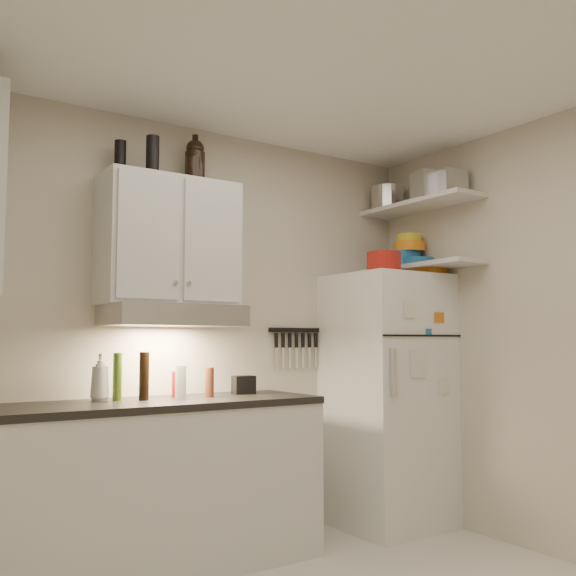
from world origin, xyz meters
TOP-DOWN VIEW (x-y plane):
  - ceiling at (0.00, 0.00)m, footprint 3.20×3.00m
  - back_wall at (0.00, 1.51)m, footprint 3.20×0.02m
  - right_wall at (1.61, 0.00)m, footprint 0.02×3.00m
  - base_cabinet at (-0.55, 1.20)m, footprint 2.10×0.60m
  - countertop at (-0.55, 1.20)m, footprint 2.10×0.62m
  - upper_cabinet at (-0.30, 1.33)m, footprint 0.80×0.33m
  - range_hood at (-0.30, 1.27)m, footprint 0.76×0.46m
  - fridge at (1.25, 1.16)m, footprint 0.70×0.68m
  - shelf_hi at (1.45, 1.02)m, footprint 0.30×0.95m
  - shelf_lo at (1.45, 1.02)m, footprint 0.30×0.95m
  - knife_strip at (0.70, 1.49)m, footprint 0.42×0.02m
  - dutch_oven at (1.08, 0.99)m, footprint 0.27×0.27m
  - book_stack at (1.47, 0.99)m, footprint 0.24×0.27m
  - spice_jar at (1.38, 1.18)m, footprint 0.07×0.07m
  - stock_pot at (1.44, 1.34)m, footprint 0.25×0.25m
  - tin_a at (1.39, 0.88)m, footprint 0.21×0.19m
  - tin_b at (1.48, 0.76)m, footprint 0.21×0.21m
  - bowl_teal at (1.47, 1.23)m, footprint 0.28×0.28m
  - bowl_orange at (1.49, 1.17)m, footprint 0.23×0.23m
  - bowl_yellow at (1.49, 1.17)m, footprint 0.18×0.18m
  - plates at (1.49, 1.08)m, footprint 0.30×0.30m
  - growler_a at (-0.14, 1.36)m, footprint 0.12×0.12m
  - growler_b at (-0.12, 1.38)m, footprint 0.14×0.14m
  - thermos_a at (-0.44, 1.26)m, footprint 0.08×0.08m
  - thermos_b at (-0.59, 1.37)m, footprint 0.08×0.08m
  - soap_bottle at (-0.70, 1.32)m, footprint 0.13×0.14m
  - pepper_mill at (-0.09, 1.22)m, footprint 0.07×0.07m
  - oil_bottle at (-0.61, 1.29)m, footprint 0.06×0.06m
  - vinegar_bottle at (-0.48, 1.24)m, footprint 0.07×0.07m
  - clear_bottle at (-0.27, 1.22)m, footprint 0.08×0.08m
  - red_jar at (-0.24, 1.31)m, footprint 0.09×0.09m
  - caddy at (0.19, 1.30)m, footprint 0.14×0.11m

SIDE VIEW (x-z plane):
  - base_cabinet at x=-0.55m, z-range 0.00..0.88m
  - fridge at x=1.25m, z-range 0.00..1.70m
  - countertop at x=-0.55m, z-range 0.88..0.92m
  - caddy at x=0.19m, z-range 0.92..1.03m
  - red_jar at x=-0.24m, z-range 0.92..1.07m
  - pepper_mill at x=-0.09m, z-range 0.92..1.09m
  - clear_bottle at x=-0.27m, z-range 0.92..1.11m
  - oil_bottle at x=-0.61m, z-range 0.92..1.18m
  - vinegar_bottle at x=-0.48m, z-range 0.92..1.18m
  - soap_bottle at x=-0.70m, z-range 0.92..1.21m
  - back_wall at x=0.00m, z-range 0.00..2.60m
  - right_wall at x=1.61m, z-range 0.00..2.60m
  - knife_strip at x=0.70m, z-range 1.31..1.33m
  - range_hood at x=-0.30m, z-range 1.33..1.45m
  - book_stack at x=1.47m, z-range 1.70..1.78m
  - spice_jar at x=1.38m, z-range 1.70..1.79m
  - shelf_lo at x=1.45m, z-range 1.75..1.77m
  - dutch_oven at x=1.08m, z-range 1.70..1.83m
  - plates at x=1.49m, z-range 1.77..1.83m
  - upper_cabinet at x=-0.30m, z-range 1.45..2.20m
  - bowl_teal at x=1.47m, z-range 1.77..1.89m
  - bowl_orange at x=1.49m, z-range 1.89..1.96m
  - bowl_yellow at x=1.49m, z-range 1.96..2.01m
  - shelf_hi at x=1.45m, z-range 2.19..2.22m
  - thermos_b at x=-0.59m, z-range 2.20..2.39m
  - tin_b at x=1.48m, z-range 2.21..2.39m
  - stock_pot at x=1.44m, z-range 2.21..2.39m
  - tin_a at x=1.39m, z-range 2.21..2.40m
  - thermos_a at x=-0.44m, z-range 2.20..2.42m
  - growler_a at x=-0.14m, z-range 2.20..2.43m
  - growler_b at x=-0.12m, z-range 2.20..2.49m
  - ceiling at x=0.00m, z-range 2.60..2.62m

